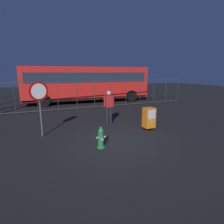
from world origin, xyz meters
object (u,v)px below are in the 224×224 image
fire_hydrant (101,138)px  pedestrian (109,105)px  bus_near (87,82)px  stop_sign (39,98)px  newspaper_box_primary (149,118)px

fire_hydrant → pedestrian: (1.40, 2.70, 0.60)m
fire_hydrant → bus_near: bearing=76.9°
bus_near → pedestrian: bearing=-94.6°
fire_hydrant → bus_near: 10.32m
stop_sign → newspaper_box_primary: bearing=-12.3°
newspaper_box_primary → stop_sign: (-4.49, 0.98, 1.03)m
fire_hydrant → pedestrian: pedestrian is taller
fire_hydrant → stop_sign: stop_sign is taller
fire_hydrant → bus_near: bus_near is taller
newspaper_box_primary → bus_near: 8.99m
pedestrian → bus_near: size_ratio=0.16×
stop_sign → bus_near: 8.95m
pedestrian → bus_near: (0.92, 7.26, 0.76)m
fire_hydrant → pedestrian: 3.10m
pedestrian → bus_near: bearing=82.8°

